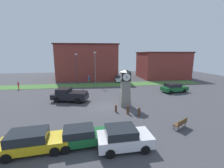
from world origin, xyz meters
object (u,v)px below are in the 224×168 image
object	(u,v)px
pedestrian_crossing_lot	(18,85)
street_lamp_far_side	(95,66)
car_by_building	(124,137)
street_lamp_near_road	(77,67)
car_far_lot	(174,88)
bollard_near_tower	(116,108)
bollard_far_row	(139,112)
bench	(181,123)
pickup_truck	(70,95)
clock_tower	(125,88)
car_navy_sedan	(32,141)
pedestrian_near_bench	(89,79)
car_end_of_row	(119,78)
car_near_tower	(82,136)
bollard_mid_row	(128,110)

from	to	relation	value
pedestrian_crossing_lot	street_lamp_far_side	distance (m)	15.03
pedestrian_crossing_lot	car_by_building	bearing A→B (deg)	-52.55
street_lamp_near_road	car_far_lot	bearing A→B (deg)	-28.00
bollard_near_tower	bollard_far_row	world-z (taller)	bollard_far_row
bench	street_lamp_near_road	bearing A→B (deg)	116.56
car_by_building	car_far_lot	distance (m)	18.98
car_far_lot	street_lamp_near_road	bearing A→B (deg)	152.00
pickup_truck	bollard_far_row	bearing A→B (deg)	-38.38
clock_tower	car_by_building	bearing A→B (deg)	-104.13
bollard_far_row	car_navy_sedan	xyz separation A→B (m)	(-9.27, -4.73, 0.29)
pedestrian_near_bench	pedestrian_crossing_lot	xyz separation A→B (m)	(-13.09, -4.86, -0.03)
car_end_of_row	car_navy_sedan	bearing A→B (deg)	-113.38
car_far_lot	car_near_tower	bearing A→B (deg)	-138.57
pedestrian_near_bench	street_lamp_far_side	distance (m)	4.34
car_near_tower	pickup_truck	xyz separation A→B (m)	(-2.20, 10.91, 0.21)
bollard_mid_row	street_lamp_near_road	xyz separation A→B (m)	(-6.90, 17.66, 3.34)
street_lamp_far_side	bollard_mid_row	bearing A→B (deg)	-79.93
clock_tower	pickup_truck	world-z (taller)	clock_tower
car_near_tower	car_far_lot	size ratio (longest dim) A/B	0.86
bollard_mid_row	car_by_building	distance (m)	6.27
car_end_of_row	street_lamp_near_road	world-z (taller)	street_lamp_near_road
bollard_mid_row	street_lamp_far_side	distance (m)	17.21
car_far_lot	street_lamp_far_side	xyz separation A→B (m)	(-13.47, 8.20, 3.25)
car_end_of_row	bollard_near_tower	bearing A→B (deg)	-101.95
car_near_tower	street_lamp_near_road	bearing A→B (deg)	95.16
car_end_of_row	car_far_lot	bearing A→B (deg)	-56.99
bollard_far_row	pedestrian_near_bench	bearing A→B (deg)	105.32
car_by_building	street_lamp_near_road	world-z (taller)	street_lamp_near_road
bollard_far_row	pedestrian_near_bench	xyz separation A→B (m)	(-5.46, 19.93, 0.45)
car_far_lot	clock_tower	bearing A→B (deg)	-151.40
car_near_tower	bollard_mid_row	bearing A→B (deg)	46.90
car_by_building	bench	xyz separation A→B (m)	(5.77, 2.02, -0.28)
pickup_truck	street_lamp_near_road	xyz separation A→B (m)	(0.14, 11.92, 2.93)
bollard_mid_row	bollard_near_tower	bearing A→B (deg)	146.73
clock_tower	bollard_far_row	world-z (taller)	clock_tower
car_end_of_row	street_lamp_near_road	distance (m)	10.55
clock_tower	pickup_truck	size ratio (longest dim) A/B	0.88
street_lamp_near_road	pedestrian_near_bench	bearing A→B (deg)	32.31
car_by_building	pickup_truck	size ratio (longest dim) A/B	0.73
clock_tower	street_lamp_near_road	xyz separation A→B (m)	(-7.25, 14.82, 1.52)
pickup_truck	pedestrian_near_bench	size ratio (longest dim) A/B	3.29
car_near_tower	car_far_lot	world-z (taller)	car_far_lot
bollard_mid_row	street_lamp_near_road	size ratio (longest dim) A/B	0.15
clock_tower	car_near_tower	xyz separation A→B (m)	(-5.19, -8.01, -1.62)
bench	pedestrian_crossing_lot	bearing A→B (deg)	139.36
bollard_mid_row	clock_tower	bearing A→B (deg)	83.04
car_navy_sedan	pedestrian_crossing_lot	world-z (taller)	pedestrian_crossing_lot
bollard_far_row	pedestrian_near_bench	world-z (taller)	pedestrian_near_bench
street_lamp_near_road	bench	bearing A→B (deg)	-63.44
bollard_near_tower	car_by_building	distance (m)	6.83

